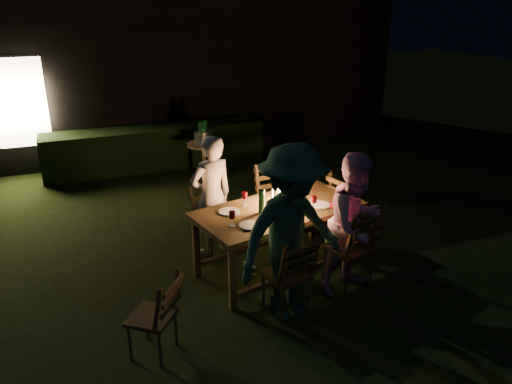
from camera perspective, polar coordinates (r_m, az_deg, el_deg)
name	(u,v)px	position (r m, az deg, el deg)	size (l,w,h in m)	color
garden_envelope	(154,68)	(12.11, -11.59, 13.68)	(40.00, 40.00, 3.20)	black
dining_table	(279,214)	(5.95, 2.60, -2.54)	(2.15, 1.40, 0.82)	#533A1B
chair_near_left	(287,287)	(5.38, 3.57, -10.83)	(0.52, 0.54, 0.97)	#533A1B
chair_near_right	(349,261)	(5.88, 10.63, -7.75)	(0.59, 0.62, 1.08)	#533A1B
chair_far_left	(215,234)	(6.50, -4.75, -4.75)	(0.55, 0.57, 0.97)	#533A1B
chair_far_right	(277,214)	(6.99, 2.42, -2.54)	(0.52, 0.55, 1.04)	#533A1B
chair_end	(351,221)	(6.86, 10.82, -3.32)	(0.61, 0.58, 1.07)	#533A1B
chair_spare	(155,329)	(4.92, -11.52, -15.12)	(0.58, 0.58, 0.89)	#533A1B
person_house_side	(212,196)	(6.34, -5.10, -0.51)	(0.58, 0.38, 1.59)	white
person_opp_right	(356,224)	(5.63, 11.31, -3.59)	(0.79, 0.62, 1.63)	#DA96C2
person_opp_left	(292,234)	(5.03, 4.09, -4.82)	(1.22, 0.70, 1.88)	#2C5840
lantern	(280,193)	(5.92, 2.74, -0.15)	(0.16, 0.16, 0.35)	white
plate_far_left	(229,212)	(5.80, -3.06, -2.25)	(0.25, 0.25, 0.01)	white
plate_near_left	(250,225)	(5.46, -0.65, -3.80)	(0.25, 0.25, 0.01)	white
plate_far_right	(297,194)	(6.33, 4.70, -0.18)	(0.25, 0.25, 0.01)	white
plate_near_right	(320,205)	(6.02, 7.31, -1.47)	(0.25, 0.25, 0.01)	white
wineglass_a	(245,199)	(5.93, -1.31, -0.79)	(0.06, 0.06, 0.18)	#59070F
wineglass_b	(232,219)	(5.42, -2.74, -3.09)	(0.06, 0.06, 0.18)	#59070F
wineglass_c	(314,203)	(5.85, 6.63, -1.26)	(0.06, 0.06, 0.18)	#59070F
wineglass_d	(310,186)	(6.37, 6.15, 0.70)	(0.06, 0.06, 0.18)	#59070F
wineglass_e	(288,211)	(5.60, 3.64, -2.23)	(0.06, 0.06, 0.18)	silver
bottle_table	(261,201)	(5.72, 0.63, -1.09)	(0.07, 0.07, 0.28)	#0F471E
napkin_left	(285,220)	(5.60, 3.34, -3.19)	(0.18, 0.14, 0.01)	red
napkin_right	(331,205)	(6.03, 8.53, -1.52)	(0.18, 0.14, 0.01)	red
phone	(249,230)	(5.36, -0.81, -4.32)	(0.14, 0.07, 0.01)	black
side_table	(203,148)	(8.80, -6.02, 5.01)	(0.56, 0.56, 0.76)	brown
ice_bucket	(203,137)	(8.75, -6.07, 6.26)	(0.30, 0.30, 0.22)	#A5A8AD
bottle_bucket_a	(201,135)	(8.68, -6.33, 6.48)	(0.07, 0.07, 0.32)	#0F471E
bottle_bucket_b	(205,133)	(8.78, -5.84, 6.67)	(0.07, 0.07, 0.32)	#0F471E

